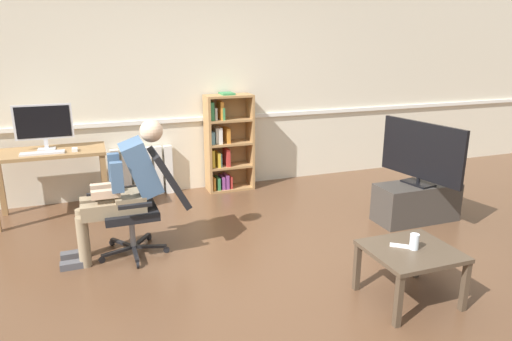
# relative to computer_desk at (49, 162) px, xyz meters

# --- Properties ---
(ground_plane) EXTENTS (18.00, 18.00, 0.00)m
(ground_plane) POSITION_rel_computer_desk_xyz_m (1.74, -2.15, -0.63)
(ground_plane) COLOR brown
(back_wall) EXTENTS (12.00, 0.13, 2.70)m
(back_wall) POSITION_rel_computer_desk_xyz_m (1.74, 0.50, 0.71)
(back_wall) COLOR beige
(back_wall) RESTS_ON ground_plane
(computer_desk) EXTENTS (1.16, 0.57, 0.76)m
(computer_desk) POSITION_rel_computer_desk_xyz_m (0.00, 0.00, 0.00)
(computer_desk) COLOR #9E7547
(computer_desk) RESTS_ON ground_plane
(imac_monitor) EXTENTS (0.59, 0.14, 0.49)m
(imac_monitor) POSITION_rel_computer_desk_xyz_m (-0.02, 0.08, 0.40)
(imac_monitor) COLOR silver
(imac_monitor) RESTS_ON computer_desk
(keyboard) EXTENTS (0.43, 0.12, 0.02)m
(keyboard) POSITION_rel_computer_desk_xyz_m (-0.04, -0.14, 0.13)
(keyboard) COLOR silver
(keyboard) RESTS_ON computer_desk
(computer_mouse) EXTENTS (0.06, 0.10, 0.03)m
(computer_mouse) POSITION_rel_computer_desk_xyz_m (0.27, -0.12, 0.14)
(computer_mouse) COLOR white
(computer_mouse) RESTS_ON computer_desk
(bookshelf) EXTENTS (0.60, 0.29, 1.26)m
(bookshelf) POSITION_rel_computer_desk_xyz_m (2.06, 0.29, -0.02)
(bookshelf) COLOR #AD7F4C
(bookshelf) RESTS_ON ground_plane
(radiator) EXTENTS (0.74, 0.08, 0.62)m
(radiator) POSITION_rel_computer_desk_xyz_m (1.01, 0.39, -0.32)
(radiator) COLOR white
(radiator) RESTS_ON ground_plane
(office_chair) EXTENTS (0.84, 0.61, 0.95)m
(office_chair) POSITION_rel_computer_desk_xyz_m (0.88, -1.23, -0.11)
(office_chair) COLOR black
(office_chair) RESTS_ON ground_plane
(person_seated) EXTENTS (0.96, 0.40, 1.23)m
(person_seated) POSITION_rel_computer_desk_xyz_m (0.68, -1.23, 0.02)
(person_seated) COLOR #937F60
(person_seated) RESTS_ON ground_plane
(tv_stand) EXTENTS (0.90, 0.38, 0.41)m
(tv_stand) POSITION_rel_computer_desk_xyz_m (3.68, -1.45, -0.43)
(tv_stand) COLOR #3D3833
(tv_stand) RESTS_ON ground_plane
(tv_screen) EXTENTS (0.25, 1.02, 0.67)m
(tv_screen) POSITION_rel_computer_desk_xyz_m (3.68, -1.45, 0.13)
(tv_screen) COLOR black
(tv_screen) RESTS_ON tv_stand
(coffee_table) EXTENTS (0.63, 0.58, 0.42)m
(coffee_table) POSITION_rel_computer_desk_xyz_m (2.59, -2.73, -0.27)
(coffee_table) COLOR #4C3D2D
(coffee_table) RESTS_ON ground_plane
(drinking_glass) EXTENTS (0.07, 0.07, 0.12)m
(drinking_glass) POSITION_rel_computer_desk_xyz_m (2.61, -2.74, -0.16)
(drinking_glass) COLOR silver
(drinking_glass) RESTS_ON coffee_table
(spare_remote) EXTENTS (0.14, 0.12, 0.02)m
(spare_remote) POSITION_rel_computer_desk_xyz_m (2.54, -2.67, -0.21)
(spare_remote) COLOR white
(spare_remote) RESTS_ON coffee_table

